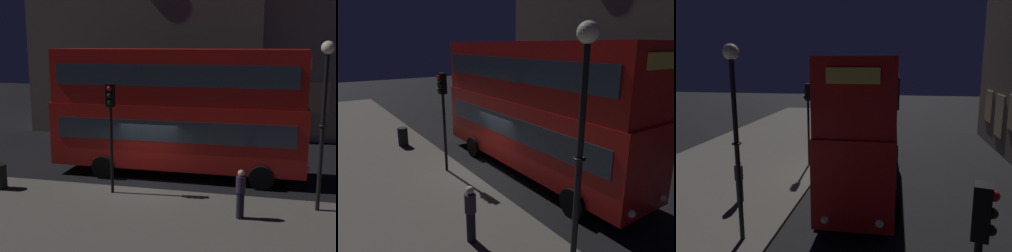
% 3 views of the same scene
% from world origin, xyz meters
% --- Properties ---
extents(ground_plane, '(80.00, 80.00, 0.00)m').
position_xyz_m(ground_plane, '(0.00, 0.00, 0.00)').
color(ground_plane, black).
extents(sidewalk_slab, '(44.00, 9.04, 0.12)m').
position_xyz_m(sidewalk_slab, '(0.00, -5.20, 0.06)').
color(sidewalk_slab, '#5B564F').
rests_on(sidewalk_slab, ground).
extents(building_with_clock, '(15.05, 8.13, 15.31)m').
position_xyz_m(building_with_clock, '(-3.16, 13.13, 7.66)').
color(building_with_clock, gray).
rests_on(building_with_clock, ground).
extents(double_decker_bus, '(11.19, 2.86, 5.61)m').
position_xyz_m(double_decker_bus, '(0.96, 1.77, 3.11)').
color(double_decker_bus, red).
rests_on(double_decker_bus, ground).
extents(traffic_light_near_kerb, '(0.35, 0.38, 4.25)m').
position_xyz_m(traffic_light_near_kerb, '(-0.90, -1.49, 3.16)').
color(traffic_light_near_kerb, black).
rests_on(traffic_light_near_kerb, sidewalk_slab).
extents(street_lamp, '(0.44, 0.44, 5.82)m').
position_xyz_m(street_lamp, '(6.70, -1.54, 4.10)').
color(street_lamp, black).
rests_on(street_lamp, sidewalk_slab).
extents(pedestrian, '(0.32, 0.32, 1.67)m').
position_xyz_m(pedestrian, '(4.13, -2.89, 0.99)').
color(pedestrian, black).
rests_on(pedestrian, sidewalk_slab).
extents(litter_bin, '(0.53, 0.53, 0.99)m').
position_xyz_m(litter_bin, '(-5.45, -2.07, 0.62)').
color(litter_bin, black).
rests_on(litter_bin, sidewalk_slab).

